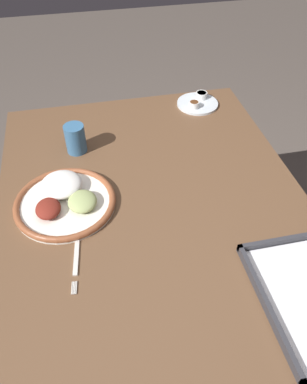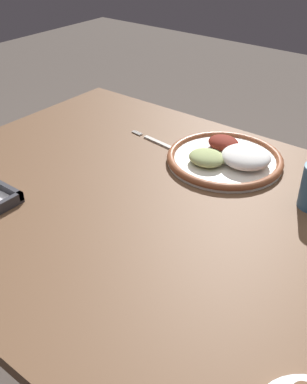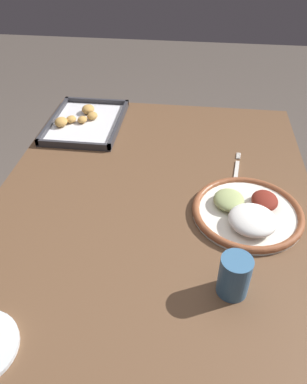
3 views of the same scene
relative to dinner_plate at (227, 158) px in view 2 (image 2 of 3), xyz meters
name	(u,v)px [view 2 (image 2 of 3)]	position (x,y,z in m)	size (l,w,h in m)	color
dining_table	(149,238)	(0.05, 0.26, -0.12)	(1.21, 0.93, 0.77)	brown
dinner_plate	(227,158)	(0.00, 0.00, 0.00)	(0.30, 0.30, 0.06)	white
fork	(161,143)	(0.20, 0.02, -0.01)	(0.21, 0.04, 0.00)	silver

